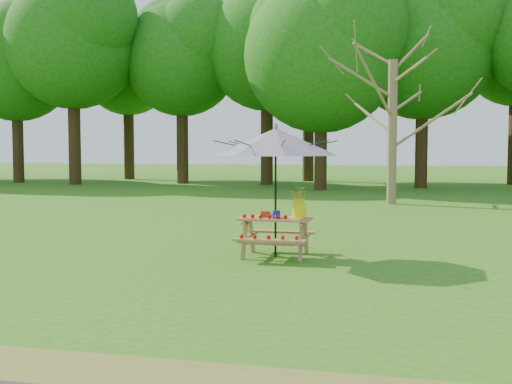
# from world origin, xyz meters

# --- Properties ---
(treeline) EXTENTS (60.00, 12.00, 16.00)m
(treeline) POSITION_xyz_m (0.00, 22.00, 8.00)
(treeline) COLOR #195E10
(treeline) RESTS_ON ground
(picnic_table) EXTENTS (1.20, 1.32, 0.67)m
(picnic_table) POSITION_xyz_m (3.11, 3.20, 0.33)
(picnic_table) COLOR #936342
(picnic_table) RESTS_ON ground
(patio_umbrella) EXTENTS (2.71, 2.71, 2.25)m
(patio_umbrella) POSITION_xyz_m (3.11, 3.20, 1.95)
(patio_umbrella) COLOR black
(patio_umbrella) RESTS_ON ground
(produce_bins) EXTENTS (0.35, 0.38, 0.13)m
(produce_bins) POSITION_xyz_m (3.05, 3.21, 0.72)
(produce_bins) COLOR red
(produce_bins) RESTS_ON picnic_table
(tomatoes_row) EXTENTS (0.77, 0.13, 0.07)m
(tomatoes_row) POSITION_xyz_m (2.96, 3.02, 0.71)
(tomatoes_row) COLOR red
(tomatoes_row) RESTS_ON picnic_table
(flower_bucket) EXTENTS (0.38, 0.35, 0.53)m
(flower_bucket) POSITION_xyz_m (3.49, 3.34, 0.95)
(flower_bucket) COLOR #FDFF0D
(flower_bucket) RESTS_ON picnic_table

